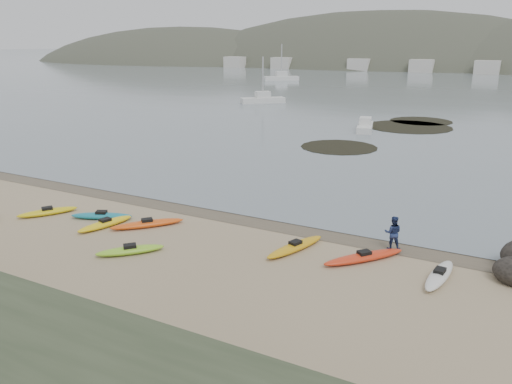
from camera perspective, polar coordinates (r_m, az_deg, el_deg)
The scene contains 8 objects.
ground at distance 27.47m, azimuth 0.00°, elevation -3.00°, with size 600.00×600.00×0.00m, color tan.
wet_sand at distance 27.22m, azimuth -0.30°, elevation -3.18°, with size 60.00×60.00×0.00m, color brown.
water at distance 323.20m, azimuth 26.57°, elevation 13.42°, with size 1200.00×1200.00×0.00m, color slate.
kayaks at distance 24.67m, azimuth -6.70°, elevation -5.05°, with size 22.34×7.45×0.34m.
person_east at distance 24.04m, azimuth 15.39°, elevation -4.52°, with size 0.79×0.61×1.62m, color navy.
kelp_mats at distance 57.72m, azimuth 15.90°, elevation 6.90°, with size 11.57×26.90×0.04m.
moored_boats at distance 104.85m, azimuth 21.55°, elevation 10.84°, with size 92.17×93.00×1.21m.
far_town at distance 168.11m, azimuth 26.52°, elevation 12.58°, with size 199.00×5.00×4.00m.
Camera 1 is at (12.12, -22.84, 9.29)m, focal length 35.00 mm.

